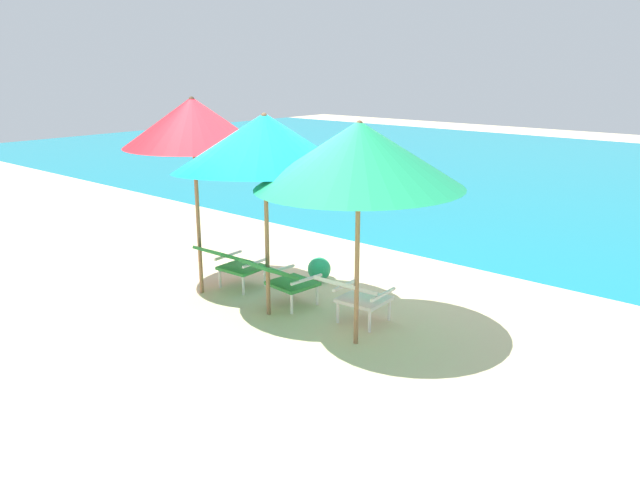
{
  "coord_description": "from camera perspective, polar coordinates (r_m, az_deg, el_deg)",
  "views": [
    {
      "loc": [
        5.01,
        -5.26,
        2.91
      ],
      "look_at": [
        0.0,
        0.53,
        0.75
      ],
      "focal_mm": 35.0,
      "sensor_mm": 36.0,
      "label": 1
    }
  ],
  "objects": [
    {
      "name": "lounge_chair_center",
      "position": [
        7.65,
        -3.51,
        -3.42
      ],
      "size": [
        0.62,
        0.92,
        0.68
      ],
      "color": "#338E3D",
      "rests_on": "ground_plane"
    },
    {
      "name": "beach_umbrella_left",
      "position": [
        7.95,
        -11.55,
        10.49
      ],
      "size": [
        2.16,
        2.16,
        2.54
      ],
      "color": "olive",
      "rests_on": "ground_plane"
    },
    {
      "name": "beach_umbrella_center",
      "position": [
        7.09,
        -5.08,
        8.82
      ],
      "size": [
        3.0,
        3.01,
        2.49
      ],
      "color": "olive",
      "rests_on": "ground_plane"
    },
    {
      "name": "beach_umbrella_right",
      "position": [
        6.27,
        3.58,
        7.79
      ],
      "size": [
        2.76,
        2.76,
        2.4
      ],
      "color": "olive",
      "rests_on": "ground_plane"
    },
    {
      "name": "lounge_chair_left",
      "position": [
        8.31,
        -8.0,
        -1.98
      ],
      "size": [
        0.59,
        0.9,
        0.68
      ],
      "color": "#338E3D",
      "rests_on": "ground_plane"
    },
    {
      "name": "ocean_band",
      "position": [
        18.08,
        24.29,
        5.11
      ],
      "size": [
        40.0,
        18.0,
        0.01
      ],
      "primitive_type": "cube",
      "color": "teal",
      "rests_on": "ground_plane"
    },
    {
      "name": "ground_plane",
      "position": [
        10.93,
        11.97,
        -0.05
      ],
      "size": [
        40.0,
        40.0,
        0.0
      ],
      "primitive_type": "plane",
      "color": "beige"
    },
    {
      "name": "lounge_chair_right",
      "position": [
        7.12,
        3.27,
        -4.9
      ],
      "size": [
        0.58,
        0.9,
        0.68
      ],
      "color": "silver",
      "rests_on": "ground_plane"
    },
    {
      "name": "beach_ball",
      "position": [
        8.7,
        -0.07,
        -2.66
      ],
      "size": [
        0.33,
        0.33,
        0.33
      ],
      "primitive_type": "sphere",
      "color": "#1E9E60",
      "rests_on": "ground_plane"
    }
  ]
}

